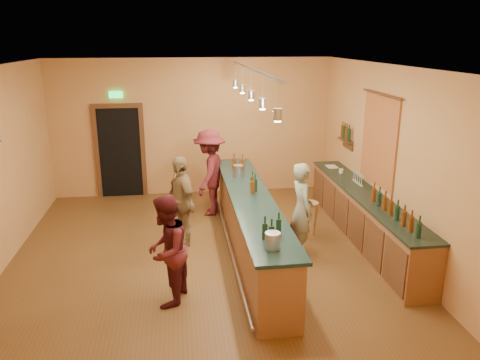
{
  "coord_description": "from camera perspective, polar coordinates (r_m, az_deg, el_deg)",
  "views": [
    {
      "loc": [
        -0.36,
        -7.43,
        3.62
      ],
      "look_at": [
        0.68,
        0.2,
        1.28
      ],
      "focal_mm": 35.0,
      "sensor_mm": 36.0,
      "label": 1
    }
  ],
  "objects": [
    {
      "name": "floor",
      "position": [
        8.27,
        -4.53,
        -9.08
      ],
      "size": [
        7.0,
        7.0,
        0.0
      ],
      "primitive_type": "plane",
      "color": "brown",
      "rests_on": "ground"
    },
    {
      "name": "ceiling",
      "position": [
        7.45,
        -5.11,
        13.63
      ],
      "size": [
        6.5,
        7.0,
        0.02
      ],
      "primitive_type": "cube",
      "color": "silver",
      "rests_on": "wall_back"
    },
    {
      "name": "wall_back",
      "position": [
        11.12,
        -5.81,
        6.38
      ],
      "size": [
        6.5,
        0.02,
        3.2
      ],
      "primitive_type": "cube",
      "color": "#C8844B",
      "rests_on": "floor"
    },
    {
      "name": "wall_front",
      "position": [
        4.44,
        -2.25,
        -10.19
      ],
      "size": [
        6.5,
        0.02,
        3.2
      ],
      "primitive_type": "cube",
      "color": "#C8844B",
      "rests_on": "floor"
    },
    {
      "name": "wall_right",
      "position": [
        8.51,
        17.64,
        2.38
      ],
      "size": [
        0.02,
        7.0,
        3.2
      ],
      "primitive_type": "cube",
      "color": "#C8844B",
      "rests_on": "floor"
    },
    {
      "name": "doorway",
      "position": [
        11.27,
        -14.41,
        3.6
      ],
      "size": [
        1.15,
        0.09,
        2.48
      ],
      "color": "black",
      "rests_on": "wall_back"
    },
    {
      "name": "tapestry",
      "position": [
        8.8,
        16.57,
        4.61
      ],
      "size": [
        0.03,
        1.4,
        1.6
      ],
      "primitive_type": "cube",
      "color": "#A13720",
      "rests_on": "wall_right"
    },
    {
      "name": "bottle_shelf",
      "position": [
        10.17,
        12.78,
        5.42
      ],
      "size": [
        0.17,
        0.55,
        0.54
      ],
      "color": "#552B19",
      "rests_on": "wall_right"
    },
    {
      "name": "back_counter",
      "position": [
        8.88,
        14.87,
        -4.33
      ],
      "size": [
        0.6,
        4.55,
        1.27
      ],
      "color": "brown",
      "rests_on": "floor"
    },
    {
      "name": "tasting_bar",
      "position": [
        8.11,
        1.26,
        -4.9
      ],
      "size": [
        0.73,
        5.1,
        1.38
      ],
      "color": "brown",
      "rests_on": "floor"
    },
    {
      "name": "pendant_track",
      "position": [
        7.55,
        1.39,
        12.08
      ],
      "size": [
        0.11,
        4.6,
        0.5
      ],
      "color": "silver",
      "rests_on": "ceiling"
    },
    {
      "name": "bartender",
      "position": [
        8.03,
        7.54,
        -3.61
      ],
      "size": [
        0.44,
        0.63,
        1.64
      ],
      "primitive_type": "imported",
      "rotation": [
        0.0,
        0.0,
        1.66
      ],
      "color": "gray",
      "rests_on": "floor"
    },
    {
      "name": "customer_a",
      "position": [
        6.62,
        -8.98,
        -8.51
      ],
      "size": [
        0.81,
        0.92,
        1.6
      ],
      "primitive_type": "imported",
      "rotation": [
        0.0,
        0.0,
        -1.88
      ],
      "color": "#59191E",
      "rests_on": "floor"
    },
    {
      "name": "customer_b",
      "position": [
        8.44,
        -7.19,
        -2.56
      ],
      "size": [
        0.74,
        1.05,
        1.65
      ],
      "primitive_type": "imported",
      "rotation": [
        0.0,
        0.0,
        -1.18
      ],
      "color": "#997A51",
      "rests_on": "floor"
    },
    {
      "name": "customer_c",
      "position": [
        9.84,
        -3.71,
        0.92
      ],
      "size": [
        1.02,
        1.34,
        1.83
      ],
      "primitive_type": "imported",
      "rotation": [
        0.0,
        0.0,
        -1.89
      ],
      "color": "#59191E",
      "rests_on": "floor"
    },
    {
      "name": "bar_stool",
      "position": [
        8.83,
        8.43,
        -3.6
      ],
      "size": [
        0.34,
        0.34,
        0.7
      ],
      "rotation": [
        0.0,
        0.0,
        0.36
      ],
      "color": "#9B7C46",
      "rests_on": "floor"
    }
  ]
}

